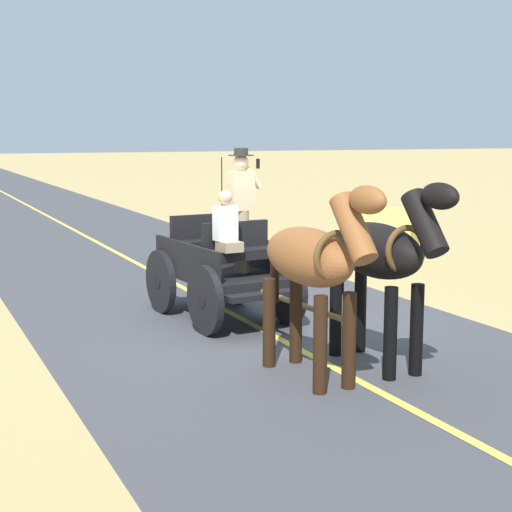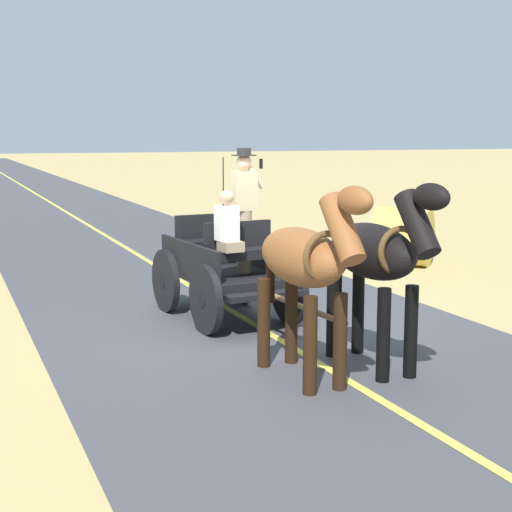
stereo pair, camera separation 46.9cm
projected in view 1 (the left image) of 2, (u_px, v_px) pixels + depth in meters
name	position (u px, v px, depth m)	size (l,w,h in m)	color
ground_plane	(259.00, 328.00, 10.92)	(200.00, 200.00, 0.00)	tan
road_surface	(259.00, 328.00, 10.92)	(6.07, 160.00, 0.01)	#424247
road_centre_stripe	(259.00, 328.00, 10.92)	(0.12, 160.00, 0.00)	#DBCC4C
horse_drawn_carriage	(225.00, 264.00, 11.36)	(1.60, 4.52, 2.50)	black
horse_near_side	(382.00, 255.00, 8.91)	(0.63, 2.13, 2.21)	black
horse_off_side	(314.00, 262.00, 8.45)	(0.65, 2.13, 2.21)	brown
hay_bale	(389.00, 236.00, 16.21)	(1.20, 1.20, 1.10)	gold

